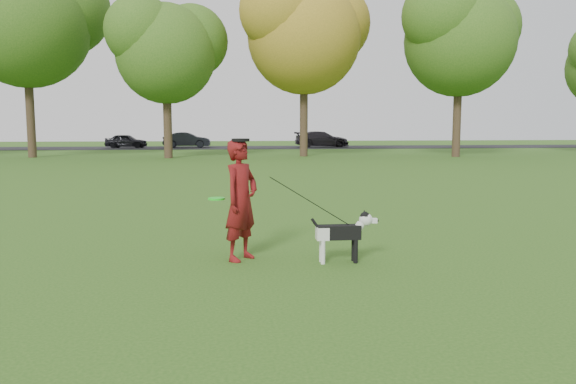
{
  "coord_description": "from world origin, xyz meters",
  "views": [
    {
      "loc": [
        -0.66,
        -7.36,
        1.89
      ],
      "look_at": [
        0.2,
        0.48,
        0.95
      ],
      "focal_mm": 35.0,
      "sensor_mm": 36.0,
      "label": 1
    }
  ],
  "objects": [
    {
      "name": "ground",
      "position": [
        0.0,
        0.0,
        0.0
      ],
      "size": [
        120.0,
        120.0,
        0.0
      ],
      "primitive_type": "plane",
      "color": "#285116",
      "rests_on": "ground"
    },
    {
      "name": "tree_row",
      "position": [
        -1.43,
        26.07,
        7.41
      ],
      "size": [
        51.74,
        8.86,
        12.01
      ],
      "color": "#38281C",
      "rests_on": "ground"
    },
    {
      "name": "man",
      "position": [
        -0.47,
        0.43,
        0.85
      ],
      "size": [
        0.7,
        0.74,
        1.7
      ],
      "primitive_type": "imported",
      "rotation": [
        0.0,
        0.0,
        0.91
      ],
      "color": "#60100D",
      "rests_on": "ground"
    },
    {
      "name": "car_left",
      "position": [
        -8.85,
        40.0,
        0.59
      ],
      "size": [
        3.5,
        1.8,
        1.14
      ],
      "primitive_type": "imported",
      "rotation": [
        0.0,
        0.0,
        1.43
      ],
      "color": "black",
      "rests_on": "road"
    },
    {
      "name": "road",
      "position": [
        0.0,
        40.0,
        0.01
      ],
      "size": [
        120.0,
        7.0,
        0.02
      ],
      "primitive_type": "cube",
      "color": "black",
      "rests_on": "ground"
    },
    {
      "name": "dog",
      "position": [
        0.93,
        0.12,
        0.44
      ],
      "size": [
        0.95,
        0.19,
        0.73
      ],
      "color": "black",
      "rests_on": "ground"
    },
    {
      "name": "car_mid",
      "position": [
        -3.93,
        40.0,
        0.65
      ],
      "size": [
        3.89,
        1.46,
        1.27
      ],
      "primitive_type": "imported",
      "rotation": [
        0.0,
        0.0,
        1.54
      ],
      "color": "black",
      "rests_on": "road"
    },
    {
      "name": "man_held_items",
      "position": [
        0.48,
        0.25,
        0.84
      ],
      "size": [
        2.0,
        0.43,
        1.22
      ],
      "color": "#1CE41E",
      "rests_on": "ground"
    },
    {
      "name": "car_right",
      "position": [
        7.41,
        40.0,
        0.69
      ],
      "size": [
        4.62,
        1.91,
        1.34
      ],
      "primitive_type": "imported",
      "rotation": [
        0.0,
        0.0,
        1.56
      ],
      "color": "black",
      "rests_on": "road"
    }
  ]
}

